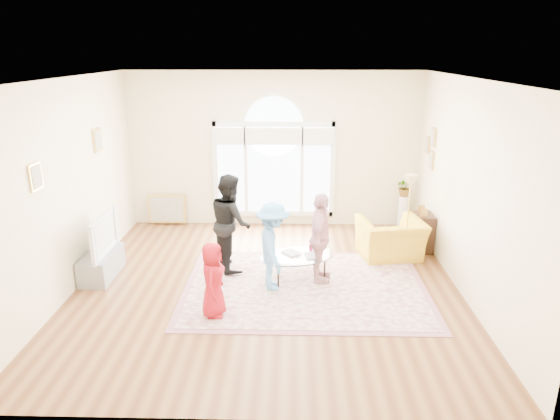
{
  "coord_description": "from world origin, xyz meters",
  "views": [
    {
      "loc": [
        0.38,
        -7.16,
        3.59
      ],
      "look_at": [
        0.2,
        0.3,
        1.18
      ],
      "focal_mm": 32.0,
      "sensor_mm": 36.0,
      "label": 1
    }
  ],
  "objects_px": {
    "area_rug": "(305,287)",
    "television": "(98,234)",
    "tv_console": "(101,265)",
    "coffee_table": "(297,256)",
    "armchair": "(391,239)"
  },
  "relations": [
    {
      "from": "television",
      "to": "armchair",
      "type": "distance_m",
      "value": 5.0
    },
    {
      "from": "television",
      "to": "coffee_table",
      "type": "height_order",
      "value": "television"
    },
    {
      "from": "tv_console",
      "to": "television",
      "type": "relative_size",
      "value": 0.89
    },
    {
      "from": "coffee_table",
      "to": "armchair",
      "type": "bearing_deg",
      "value": 10.39
    },
    {
      "from": "tv_console",
      "to": "armchair",
      "type": "distance_m",
      "value": 5.0
    },
    {
      "from": "area_rug",
      "to": "tv_console",
      "type": "xyz_separation_m",
      "value": [
        -3.35,
        0.32,
        0.2
      ]
    },
    {
      "from": "tv_console",
      "to": "television",
      "type": "bearing_deg",
      "value": 0.0
    },
    {
      "from": "area_rug",
      "to": "television",
      "type": "distance_m",
      "value": 3.44
    },
    {
      "from": "area_rug",
      "to": "coffee_table",
      "type": "bearing_deg",
      "value": 113.01
    },
    {
      "from": "television",
      "to": "coffee_table",
      "type": "bearing_deg",
      "value": -0.31
    },
    {
      "from": "coffee_table",
      "to": "tv_console",
      "type": "bearing_deg",
      "value": 160.66
    },
    {
      "from": "coffee_table",
      "to": "television",
      "type": "bearing_deg",
      "value": 160.66
    },
    {
      "from": "coffee_table",
      "to": "armchair",
      "type": "height_order",
      "value": "armchair"
    },
    {
      "from": "area_rug",
      "to": "television",
      "type": "relative_size",
      "value": 3.2
    },
    {
      "from": "area_rug",
      "to": "armchair",
      "type": "height_order",
      "value": "armchair"
    }
  ]
}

